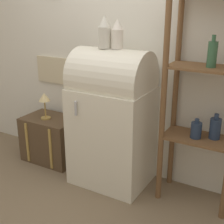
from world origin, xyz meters
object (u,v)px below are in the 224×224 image
refrigerator (112,117)px  vase_left (105,33)px  suitcase_trunk (52,139)px  desk_lamp (44,100)px  vase_center (117,35)px

refrigerator → vase_left: 0.80m
refrigerator → suitcase_trunk: 0.94m
desk_lamp → vase_center: bearing=0.5°
vase_center → desk_lamp: size_ratio=0.88×
suitcase_trunk → vase_left: (0.76, -0.05, 1.24)m
vase_left → desk_lamp: size_ratio=0.97×
vase_center → desk_lamp: (-0.91, -0.01, -0.74)m
suitcase_trunk → vase_left: vase_left is taller
suitcase_trunk → vase_center: vase_center is taller
vase_center → desk_lamp: 1.18m
vase_left → refrigerator: bearing=9.5°
refrigerator → suitcase_trunk: bearing=177.3°
vase_center → vase_left: bearing=-171.6°
refrigerator → vase_left: (-0.07, -0.01, 0.80)m
refrigerator → suitcase_trunk: size_ratio=2.19×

